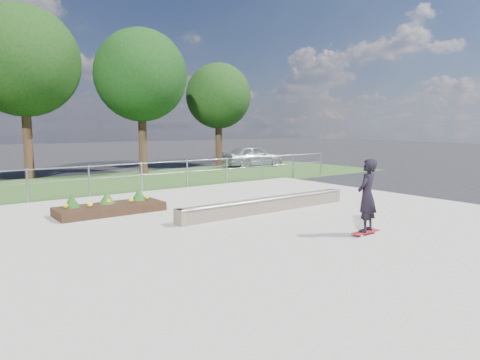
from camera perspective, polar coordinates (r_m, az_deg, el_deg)
name	(u,v)px	position (r m, az deg, el deg)	size (l,w,h in m)	color
ground	(270,231)	(10.61, 4.04, -6.80)	(120.00, 120.00, 0.00)	black
grass_verge	(110,183)	(20.10, -16.99, -0.41)	(30.00, 8.00, 0.02)	#2C4E1F
concrete_slab	(270,230)	(10.60, 4.04, -6.64)	(15.00, 15.00, 0.06)	#A7A394
fence	(142,173)	(16.79, -12.98, 0.88)	(20.06, 0.06, 1.20)	gray
tree_mid_left	(23,61)	(23.35, -26.97, 13.93)	(5.25, 5.25, 8.25)	#341F15
tree_mid_right	(141,76)	(24.00, -13.08, 13.40)	(4.90, 4.90, 7.70)	#311E13
tree_far_right	(218,96)	(28.16, -2.89, 11.09)	(4.20, 4.20, 6.60)	black
grind_ledge	(267,205)	(12.62, 3.68, -3.31)	(6.00, 0.44, 0.43)	brown
planter_bed	(110,207)	(12.98, -16.99, -3.41)	(3.00, 1.20, 0.61)	black
skateboarder	(367,196)	(10.23, 16.57, -2.04)	(0.80, 0.56, 1.76)	silver
parked_car	(253,156)	(27.06, 1.70, 3.20)	(1.60, 3.98, 1.36)	#A7ABB1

